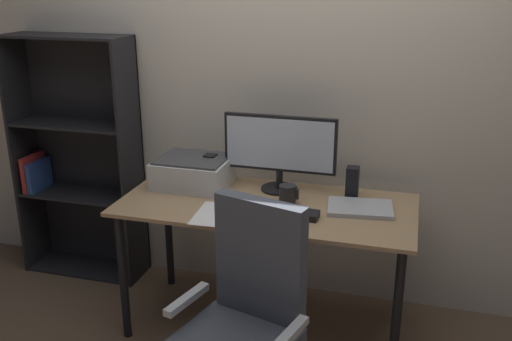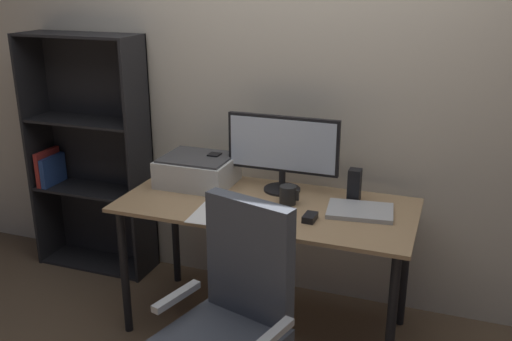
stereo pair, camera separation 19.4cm
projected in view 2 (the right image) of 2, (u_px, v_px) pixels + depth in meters
The scene contains 14 objects.
ground_plane at pixel (266, 326), 3.16m from camera, with size 12.00×12.00×0.00m, color brown.
back_wall at pixel (297, 79), 3.20m from camera, with size 6.40×0.10×2.60m, color beige.
desk at pixel (266, 219), 2.95m from camera, with size 1.52×0.70×0.74m.
monitor at pixel (283, 148), 3.02m from camera, with size 0.61×0.20×0.42m.
keyboard at pixel (261, 214), 2.77m from camera, with size 0.29×0.11×0.02m, color #B7BABC.
mouse at pixel (310, 217), 2.71m from camera, with size 0.06×0.10×0.03m, color black.
coffee_mug at pixel (288, 195), 2.90m from camera, with size 0.10×0.09×0.10m.
laptop at pixel (360, 211), 2.80m from camera, with size 0.32×0.23×0.02m, color #B7BABC.
speaker_left at pixel (215, 168), 3.19m from camera, with size 0.06×0.07×0.17m, color black.
speaker_right at pixel (354, 185), 2.94m from camera, with size 0.06×0.07×0.17m, color black.
printer at pixel (198, 170), 3.18m from camera, with size 0.40×0.34×0.16m.
paper_sheet at pixel (215, 213), 2.80m from camera, with size 0.21×0.30×0.00m, color white.
office_chair at pixel (230, 334), 2.32m from camera, with size 0.57×0.56×1.01m.
bookshelf at pixel (90, 155), 3.66m from camera, with size 0.77×0.28×1.53m.
Camera 2 is at (0.87, -2.56, 1.85)m, focal length 39.84 mm.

